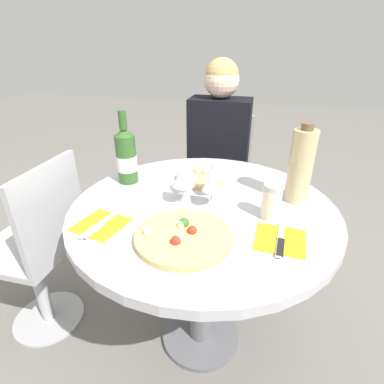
{
  "coord_description": "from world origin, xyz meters",
  "views": [
    {
      "loc": [
        0.19,
        -0.96,
        1.29
      ],
      "look_at": [
        -0.02,
        -0.1,
        0.84
      ],
      "focal_mm": 28.0,
      "sensor_mm": 36.0,
      "label": 1
    }
  ],
  "objects_px": {
    "chair_behind_diner": "(219,184)",
    "chair_empty_side": "(40,253)",
    "seated_diner": "(216,176)",
    "wine_bottle": "(126,156)",
    "dining_table": "(203,232)",
    "tall_carafe": "(301,166)",
    "pizza_large": "(183,236)"
  },
  "relations": [
    {
      "from": "chair_behind_diner",
      "to": "chair_empty_side",
      "type": "bearing_deg",
      "value": 54.04
    },
    {
      "from": "seated_diner",
      "to": "wine_bottle",
      "type": "xyz_separation_m",
      "value": [
        -0.29,
        -0.56,
        0.3
      ]
    },
    {
      "from": "dining_table",
      "to": "tall_carafe",
      "type": "xyz_separation_m",
      "value": [
        0.34,
        0.12,
        0.27
      ]
    },
    {
      "from": "wine_bottle",
      "to": "dining_table",
      "type": "bearing_deg",
      "value": -19.28
    },
    {
      "from": "dining_table",
      "to": "pizza_large",
      "type": "distance_m",
      "value": 0.27
    },
    {
      "from": "pizza_large",
      "to": "tall_carafe",
      "type": "distance_m",
      "value": 0.51
    },
    {
      "from": "chair_empty_side",
      "to": "wine_bottle",
      "type": "xyz_separation_m",
      "value": [
        0.37,
        0.21,
        0.42
      ]
    },
    {
      "from": "dining_table",
      "to": "seated_diner",
      "type": "relative_size",
      "value": 0.82
    },
    {
      "from": "pizza_large",
      "to": "wine_bottle",
      "type": "relative_size",
      "value": 1.0
    },
    {
      "from": "seated_diner",
      "to": "dining_table",
      "type": "bearing_deg",
      "value": 95.46
    },
    {
      "from": "chair_behind_diner",
      "to": "seated_diner",
      "type": "relative_size",
      "value": 0.72
    },
    {
      "from": "pizza_large",
      "to": "wine_bottle",
      "type": "xyz_separation_m",
      "value": [
        -0.34,
        0.35,
        0.1
      ]
    },
    {
      "from": "seated_diner",
      "to": "tall_carafe",
      "type": "height_order",
      "value": "seated_diner"
    },
    {
      "from": "chair_behind_diner",
      "to": "wine_bottle",
      "type": "distance_m",
      "value": 0.86
    },
    {
      "from": "seated_diner",
      "to": "tall_carafe",
      "type": "distance_m",
      "value": 0.77
    },
    {
      "from": "chair_behind_diner",
      "to": "wine_bottle",
      "type": "bearing_deg",
      "value": 67.23
    },
    {
      "from": "wine_bottle",
      "to": "chair_empty_side",
      "type": "bearing_deg",
      "value": -150.08
    },
    {
      "from": "seated_diner",
      "to": "tall_carafe",
      "type": "relative_size",
      "value": 4.04
    },
    {
      "from": "wine_bottle",
      "to": "seated_diner",
      "type": "bearing_deg",
      "value": 62.57
    },
    {
      "from": "chair_behind_diner",
      "to": "dining_table",
      "type": "bearing_deg",
      "value": 94.58
    },
    {
      "from": "chair_behind_diner",
      "to": "chair_empty_side",
      "type": "height_order",
      "value": "same"
    },
    {
      "from": "chair_behind_diner",
      "to": "seated_diner",
      "type": "distance_m",
      "value": 0.18
    },
    {
      "from": "pizza_large",
      "to": "chair_behind_diner",
      "type": "bearing_deg",
      "value": 92.8
    },
    {
      "from": "tall_carafe",
      "to": "seated_diner",
      "type": "bearing_deg",
      "value": 125.35
    },
    {
      "from": "chair_empty_side",
      "to": "tall_carafe",
      "type": "xyz_separation_m",
      "value": [
        1.06,
        0.21,
        0.44
      ]
    },
    {
      "from": "seated_diner",
      "to": "tall_carafe",
      "type": "xyz_separation_m",
      "value": [
        0.4,
        -0.57,
        0.33
      ]
    },
    {
      "from": "chair_empty_side",
      "to": "chair_behind_diner",
      "type": "bearing_deg",
      "value": -35.96
    },
    {
      "from": "pizza_large",
      "to": "wine_bottle",
      "type": "bearing_deg",
      "value": 134.3
    },
    {
      "from": "chair_behind_diner",
      "to": "seated_diner",
      "type": "xyz_separation_m",
      "value": [
        -0.0,
        -0.13,
        0.11
      ]
    },
    {
      "from": "dining_table",
      "to": "chair_behind_diner",
      "type": "relative_size",
      "value": 1.14
    },
    {
      "from": "wine_bottle",
      "to": "tall_carafe",
      "type": "bearing_deg",
      "value": -0.13
    },
    {
      "from": "chair_empty_side",
      "to": "wine_bottle",
      "type": "distance_m",
      "value": 0.59
    }
  ]
}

